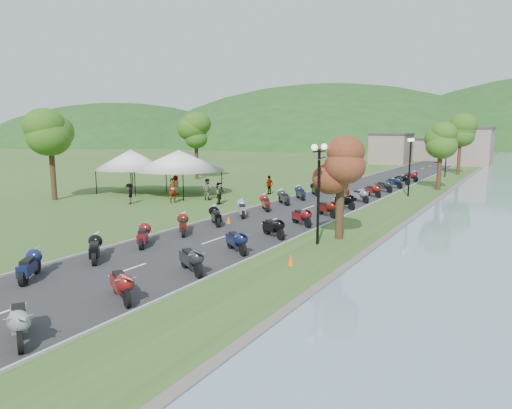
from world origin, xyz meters
The scene contains 12 objects.
road centered at (0.00, 40.00, 0.01)m, with size 7.00×120.00×0.02m, color #2D2D30.
hills_backdrop centered at (0.00, 200.00, 0.00)m, with size 360.00×120.00×76.00m, color #285621, non-canonical shape.
far_building centered at (-2.00, 85.00, 2.50)m, with size 18.00×16.00×5.00m, color gray.
moto_row_left centered at (-2.27, 19.28, 0.55)m, with size 2.60×44.79×1.10m, color #331411, non-canonical shape.
moto_row_right centered at (2.40, 27.20, 0.55)m, with size 2.60×49.06×1.10m, color #331411, non-canonical shape.
vendor_tent_main centered at (-12.99, 28.59, 2.00)m, with size 5.47×5.47×4.00m, color white, non-canonical shape.
vendor_tent_side centered at (-17.54, 27.23, 2.00)m, with size 4.43×4.43×4.00m, color white, non-canonical shape.
tree_park_left centered at (-19.89, 20.79, 4.54)m, with size 3.27×3.27×9.08m, color #3D701C, non-canonical shape.
tree_lakeside centered at (5.51, 19.70, 3.16)m, with size 2.27×2.27×6.31m, color #3D701C, non-canonical shape.
pedestrian_a centered at (-10.31, 24.63, 0.00)m, with size 0.72×0.53×1.98m, color slate.
pedestrian_b centered at (-8.90, 27.28, 0.00)m, with size 0.87×0.48×1.80m, color slate.
pedestrian_c centered at (-12.83, 22.41, 0.00)m, with size 1.05×0.43×1.63m, color slate.
Camera 1 is at (13.86, -2.88, 5.68)m, focal length 32.00 mm.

